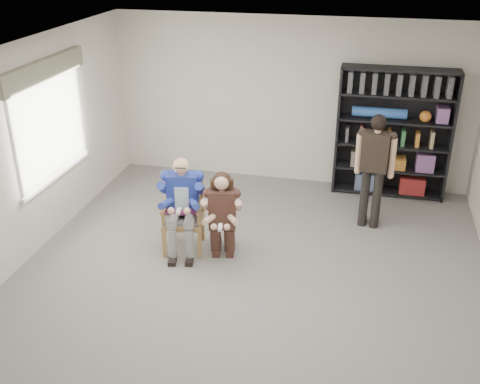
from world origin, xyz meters
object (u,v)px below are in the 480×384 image
(kneeling_woman, at_px, (222,217))
(bookshelf, at_px, (393,134))
(armchair, at_px, (183,215))
(seated_man, at_px, (183,205))
(standing_man, at_px, (373,173))

(kneeling_woman, relative_size, bookshelf, 0.58)
(armchair, xyz_separation_m, seated_man, (0.00, 0.00, 0.15))
(armchair, relative_size, kneeling_woman, 0.84)
(armchair, bearing_deg, kneeling_woman, -22.61)
(kneeling_woman, relative_size, standing_man, 0.71)
(seated_man, xyz_separation_m, kneeling_woman, (0.58, -0.12, -0.06))
(seated_man, bearing_deg, kneeling_woman, -22.61)
(armchair, xyz_separation_m, standing_man, (2.47, 1.24, 0.35))
(armchair, relative_size, seated_man, 0.77)
(armchair, bearing_deg, standing_man, 15.69)
(armchair, bearing_deg, bookshelf, 31.13)
(armchair, relative_size, standing_man, 0.60)
(bookshelf, height_order, standing_man, bookshelf)
(kneeling_woman, bearing_deg, armchair, 157.39)
(bookshelf, bearing_deg, armchair, -137.94)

